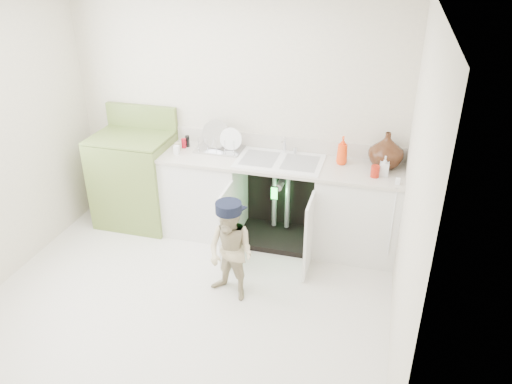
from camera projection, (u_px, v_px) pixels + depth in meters
The scene contains 5 objects.
ground at pixel (187, 300), 4.42m from camera, with size 3.50×3.50×0.00m, color beige.
room_shell at pixel (177, 172), 3.85m from camera, with size 6.00×5.50×1.26m.
counter_run at pixel (283, 199), 5.11m from camera, with size 2.44×1.02×1.25m.
avocado_stove at pixel (136, 178), 5.45m from camera, with size 0.81×0.65×1.26m.
repair_worker at pixel (231, 251), 4.27m from camera, with size 0.53×0.93×0.93m.
Camera 1 is at (1.51, -3.21, 2.87)m, focal length 35.00 mm.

